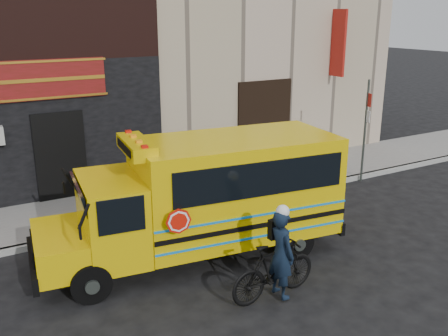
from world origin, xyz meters
TOP-DOWN VIEW (x-y plane):
  - ground at (0.00, 0.00)m, footprint 120.00×120.00m
  - curb at (0.00, 2.60)m, footprint 40.00×0.20m
  - sidewalk at (0.00, 4.10)m, footprint 40.00×3.00m
  - school_bus at (-1.07, 0.23)m, footprint 7.10×2.91m
  - sign_pole at (5.88, 2.38)m, footprint 0.11×0.29m
  - bicycle at (-0.82, -2.00)m, footprint 2.00×0.65m
  - cyclist at (-0.72, -2.08)m, footprint 0.47×0.68m

SIDE VIEW (x-z plane):
  - ground at x=0.00m, z-range 0.00..0.00m
  - curb at x=0.00m, z-range 0.00..0.15m
  - sidewalk at x=0.00m, z-range 0.00..0.15m
  - bicycle at x=-0.82m, z-range 0.00..1.18m
  - cyclist at x=-0.72m, z-range 0.00..1.80m
  - school_bus at x=-1.07m, z-range 0.05..2.97m
  - sign_pole at x=5.88m, z-range 0.16..3.56m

